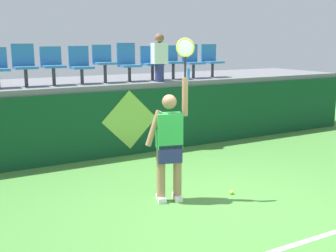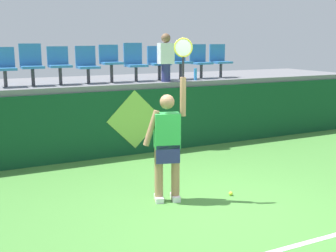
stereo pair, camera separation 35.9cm
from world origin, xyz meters
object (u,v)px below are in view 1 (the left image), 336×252
Objects in this scene: stadium_chair_5 at (128,61)px; stadium_chair_7 at (172,60)px; tennis_player at (170,142)px; stadium_chair_8 at (192,60)px; water_bottle at (188,74)px; stadium_chair_2 at (52,63)px; stadium_chair_4 at (104,61)px; stadium_chair_9 at (211,59)px; stadium_chair_6 at (151,61)px; stadium_chair_1 at (24,63)px; tennis_ball at (232,192)px; spectator_0 at (159,56)px; stadium_chair_3 at (80,64)px.

stadium_chair_7 is (1.13, -0.01, 0.00)m from stadium_chair_5.
stadium_chair_5 is (0.82, 3.42, 1.05)m from tennis_player.
water_bottle is at bearing -129.71° from stadium_chair_8.
stadium_chair_2 is 0.96× the size of stadium_chair_4.
stadium_chair_6 is at bearing -179.88° from stadium_chair_9.
stadium_chair_1 is at bearing -179.90° from stadium_chair_5.
water_bottle is (1.15, 3.23, 1.63)m from tennis_ball.
spectator_0 is at bearing -142.87° from stadium_chair_7.
stadium_chair_6 is (1.40, 3.41, 1.03)m from tennis_player.
stadium_chair_5 is 1.08× the size of stadium_chair_7.
stadium_chair_9 is (1.13, 0.01, -0.01)m from stadium_chair_7.
stadium_chair_4 reaches higher than stadium_chair_2.
stadium_chair_6 is 0.96× the size of stadium_chair_8.
water_bottle is 0.35× the size of stadium_chair_7.
water_bottle is 0.86m from spectator_0.
water_bottle is at bearing -10.46° from stadium_chair_3.
stadium_chair_2 is 2.83m from stadium_chair_7.
stadium_chair_2 is (0.55, -0.01, -0.02)m from stadium_chair_1.
stadium_chair_4 is 0.58m from stadium_chair_5.
stadium_chair_2 is 2.28m from stadium_chair_6.
stadium_chair_8 is (2.52, 3.42, 1.04)m from tennis_player.
stadium_chair_2 is at bearing -179.61° from stadium_chair_5.
stadium_chair_3 is 1.74m from spectator_0.
stadium_chair_8 is 0.56m from stadium_chair_9.
stadium_chair_1 is 4.52m from stadium_chair_9.
stadium_chair_1 is at bearing 179.69° from stadium_chair_4.
stadium_chair_6 is (0.40, 3.67, 1.93)m from tennis_ball.
spectator_0 reaches higher than stadium_chair_2.
stadium_chair_6 is (1.68, -0.01, 0.01)m from stadium_chair_3.
stadium_chair_6 is 0.74× the size of spectator_0.
stadium_chair_3 is 0.75× the size of spectator_0.
spectator_0 reaches higher than stadium_chair_8.
spectator_0 is at bearing 83.05° from tennis_ball.
stadium_chair_5 is 1.05× the size of stadium_chair_9.
stadium_chair_2 is 0.99× the size of stadium_chair_7.
spectator_0 reaches higher than stadium_chair_9.
stadium_chair_4 is 1.00× the size of stadium_chair_9.
stadium_chair_7 is at bearing -0.00° from stadium_chair_4.
stadium_chair_1 reaches higher than stadium_chair_7.
tennis_player is 3.16× the size of stadium_chair_6.
stadium_chair_1 is at bearing 112.75° from tennis_player.
spectator_0 reaches higher than stadium_chair_4.
stadium_chair_2 is at bearing 179.97° from stadium_chair_7.
stadium_chair_9 reaches higher than water_bottle.
stadium_chair_1 is 1.04× the size of stadium_chair_4.
stadium_chair_9 is at bearing 14.18° from spectator_0.
stadium_chair_5 reaches higher than stadium_chair_7.
stadium_chair_3 is (-0.28, 3.42, 1.02)m from tennis_player.
stadium_chair_8 is 0.77× the size of spectator_0.
stadium_chair_6 is 0.99× the size of stadium_chair_7.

